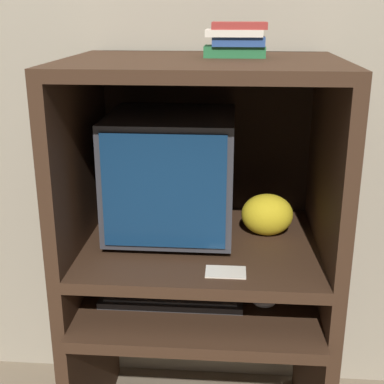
{
  "coord_description": "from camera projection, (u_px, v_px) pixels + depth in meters",
  "views": [
    {
      "loc": [
        0.09,
        -1.27,
        1.48
      ],
      "look_at": [
        -0.03,
        0.32,
        0.94
      ],
      "focal_mm": 50.0,
      "sensor_mm": 36.0,
      "label": 1
    }
  ],
  "objects": [
    {
      "name": "wall_back",
      "position": [
        209.0,
        63.0,
        1.92
      ],
      "size": [
        6.0,
        0.06,
        2.6
      ],
      "color": "gray",
      "rests_on": "ground_plane"
    },
    {
      "name": "desk_base",
      "position": [
        200.0,
        348.0,
        1.83
      ],
      "size": [
        0.82,
        0.67,
        0.61
      ],
      "color": "#382316",
      "rests_on": "ground_plane"
    },
    {
      "name": "desk_monitor_shelf",
      "position": [
        201.0,
        252.0,
        1.75
      ],
      "size": [
        0.82,
        0.63,
        0.17
      ],
      "color": "#382316",
      "rests_on": "desk_base"
    },
    {
      "name": "hutch_upper",
      "position": [
        203.0,
        124.0,
        1.64
      ],
      "size": [
        0.82,
        0.63,
        0.58
      ],
      "color": "#382316",
      "rests_on": "desk_monitor_shelf"
    },
    {
      "name": "crt_monitor",
      "position": [
        172.0,
        173.0,
        1.73
      ],
      "size": [
        0.4,
        0.41,
        0.4
      ],
      "color": "#333338",
      "rests_on": "desk_monitor_shelf"
    },
    {
      "name": "keyboard",
      "position": [
        172.0,
        297.0,
        1.69
      ],
      "size": [
        0.45,
        0.14,
        0.03
      ],
      "color": "#2D2D30",
      "rests_on": "desk_base"
    },
    {
      "name": "mouse",
      "position": [
        264.0,
        302.0,
        1.66
      ],
      "size": [
        0.07,
        0.05,
        0.03
      ],
      "color": "#B7B7B7",
      "rests_on": "desk_base"
    },
    {
      "name": "snack_bag",
      "position": [
        267.0,
        215.0,
        1.76
      ],
      "size": [
        0.17,
        0.13,
        0.14
      ],
      "color": "gold",
      "rests_on": "desk_monitor_shelf"
    },
    {
      "name": "book_stack",
      "position": [
        236.0,
        40.0,
        1.58
      ],
      "size": [
        0.18,
        0.14,
        0.1
      ],
      "color": "#236638",
      "rests_on": "hutch_upper"
    },
    {
      "name": "paper_card",
      "position": [
        226.0,
        272.0,
        1.52
      ],
      "size": [
        0.12,
        0.07,
        0.0
      ],
      "color": "beige",
      "rests_on": "desk_monitor_shelf"
    }
  ]
}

